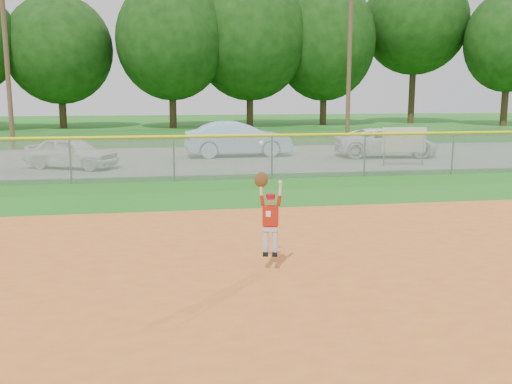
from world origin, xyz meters
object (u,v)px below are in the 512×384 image
Objects in this scene: sponsor_sign at (404,141)px; ballplayer at (269,214)px; car_blue at (238,139)px; car_white_a at (71,152)px; car_white_b at (386,142)px.

sponsor_sign is 0.91× the size of ballplayer.
car_blue is 2.47× the size of ballplayer.
sponsor_sign reaches higher than car_white_a.
car_blue reaches higher than car_white_a.
sponsor_sign is at bearing -128.43° from car_blue.
car_blue reaches higher than sponsor_sign.
sponsor_sign is at bearing 176.10° from car_white_b.
car_white_a is 13.02m from sponsor_sign.
ballplayer reaches higher than sponsor_sign.
ballplayer is at bearing 171.67° from car_blue.
car_white_b reaches higher than car_white_a.
ballplayer reaches higher than car_white_b.
car_blue is (6.88, 2.96, 0.17)m from car_white_a.
car_blue is at bearing 144.13° from sponsor_sign.
sponsor_sign is 14.43m from ballplayer.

